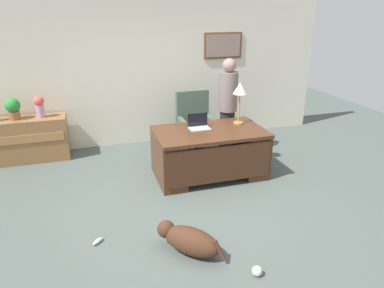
{
  "coord_description": "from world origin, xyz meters",
  "views": [
    {
      "loc": [
        -1.17,
        -4.02,
        2.52
      ],
      "look_at": [
        0.17,
        0.3,
        0.75
      ],
      "focal_mm": 32.94,
      "sensor_mm": 36.0,
      "label": 1
    }
  ],
  "objects_px": {
    "desk": "(210,152)",
    "potted_plant": "(13,108)",
    "credenza": "(22,140)",
    "vase_with_flowers": "(39,106)",
    "desk_lamp": "(240,91)",
    "dog_lying": "(189,240)",
    "person_standing": "(228,107)",
    "laptop": "(199,125)",
    "dog_toy_ball": "(257,271)",
    "dog_toy_plush": "(98,241)",
    "armchair": "(195,126)"
  },
  "relations": [
    {
      "from": "desk",
      "to": "potted_plant",
      "type": "height_order",
      "value": "potted_plant"
    },
    {
      "from": "credenza",
      "to": "vase_with_flowers",
      "type": "distance_m",
      "value": 0.69
    },
    {
      "from": "desk_lamp",
      "to": "potted_plant",
      "type": "relative_size",
      "value": 1.86
    },
    {
      "from": "dog_lying",
      "to": "vase_with_flowers",
      "type": "relative_size",
      "value": 1.87
    },
    {
      "from": "dog_lying",
      "to": "desk_lamp",
      "type": "bearing_deg",
      "value": 53.62
    },
    {
      "from": "desk_lamp",
      "to": "person_standing",
      "type": "bearing_deg",
      "value": 87.61
    },
    {
      "from": "dog_lying",
      "to": "laptop",
      "type": "relative_size",
      "value": 2.16
    },
    {
      "from": "laptop",
      "to": "dog_toy_ball",
      "type": "height_order",
      "value": "laptop"
    },
    {
      "from": "person_standing",
      "to": "dog_toy_ball",
      "type": "relative_size",
      "value": 16.26
    },
    {
      "from": "person_standing",
      "to": "desk",
      "type": "bearing_deg",
      "value": -128.83
    },
    {
      "from": "dog_toy_plush",
      "to": "desk",
      "type": "bearing_deg",
      "value": 34.95
    },
    {
      "from": "desk",
      "to": "dog_toy_ball",
      "type": "bearing_deg",
      "value": -97.72
    },
    {
      "from": "laptop",
      "to": "armchair",
      "type": "bearing_deg",
      "value": 76.63
    },
    {
      "from": "vase_with_flowers",
      "to": "dog_toy_plush",
      "type": "distance_m",
      "value": 3.01
    },
    {
      "from": "person_standing",
      "to": "dog_toy_ball",
      "type": "bearing_deg",
      "value": -106.55
    },
    {
      "from": "dog_toy_plush",
      "to": "laptop",
      "type": "bearing_deg",
      "value": 40.67
    },
    {
      "from": "person_standing",
      "to": "laptop",
      "type": "bearing_deg",
      "value": -142.64
    },
    {
      "from": "dog_toy_ball",
      "to": "vase_with_flowers",
      "type": "bearing_deg",
      "value": 120.44
    },
    {
      "from": "laptop",
      "to": "dog_toy_plush",
      "type": "xyz_separation_m",
      "value": [
        -1.68,
        -1.44,
        -0.78
      ]
    },
    {
      "from": "armchair",
      "to": "laptop",
      "type": "relative_size",
      "value": 3.51
    },
    {
      "from": "armchair",
      "to": "dog_toy_plush",
      "type": "relative_size",
      "value": 7.51
    },
    {
      "from": "desk",
      "to": "desk_lamp",
      "type": "xyz_separation_m",
      "value": [
        0.56,
        0.21,
        0.88
      ]
    },
    {
      "from": "armchair",
      "to": "potted_plant",
      "type": "relative_size",
      "value": 3.12
    },
    {
      "from": "laptop",
      "to": "dog_toy_ball",
      "type": "relative_size",
      "value": 3.02
    },
    {
      "from": "potted_plant",
      "to": "desk",
      "type": "bearing_deg",
      "value": -27.22
    },
    {
      "from": "vase_with_flowers",
      "to": "person_standing",
      "type": "bearing_deg",
      "value": -14.28
    },
    {
      "from": "desk",
      "to": "desk_lamp",
      "type": "bearing_deg",
      "value": 20.63
    },
    {
      "from": "credenza",
      "to": "vase_with_flowers",
      "type": "relative_size",
      "value": 4.05
    },
    {
      "from": "desk_lamp",
      "to": "potted_plant",
      "type": "xyz_separation_m",
      "value": [
        -3.5,
        1.3,
        -0.33
      ]
    },
    {
      "from": "potted_plant",
      "to": "dog_toy_ball",
      "type": "distance_m",
      "value": 4.69
    },
    {
      "from": "armchair",
      "to": "person_standing",
      "type": "relative_size",
      "value": 0.65
    },
    {
      "from": "credenza",
      "to": "desk",
      "type": "bearing_deg",
      "value": -27.58
    },
    {
      "from": "potted_plant",
      "to": "dog_lying",
      "type": "bearing_deg",
      "value": -57.16
    },
    {
      "from": "armchair",
      "to": "person_standing",
      "type": "distance_m",
      "value": 0.71
    },
    {
      "from": "desk_lamp",
      "to": "dog_toy_ball",
      "type": "relative_size",
      "value": 6.3
    },
    {
      "from": "credenza",
      "to": "dog_toy_ball",
      "type": "bearing_deg",
      "value": -55.62
    },
    {
      "from": "desk",
      "to": "laptop",
      "type": "height_order",
      "value": "laptop"
    },
    {
      "from": "person_standing",
      "to": "dog_toy_ball",
      "type": "distance_m",
      "value": 3.23
    },
    {
      "from": "vase_with_flowers",
      "to": "dog_toy_ball",
      "type": "height_order",
      "value": "vase_with_flowers"
    },
    {
      "from": "potted_plant",
      "to": "dog_toy_ball",
      "type": "xyz_separation_m",
      "value": [
        2.63,
        -3.78,
        -0.9
      ]
    },
    {
      "from": "laptop",
      "to": "dog_toy_ball",
      "type": "bearing_deg",
      "value": -94.17
    },
    {
      "from": "person_standing",
      "to": "dog_toy_plush",
      "type": "height_order",
      "value": "person_standing"
    },
    {
      "from": "dog_toy_plush",
      "to": "armchair",
      "type": "bearing_deg",
      "value": 50.37
    },
    {
      "from": "laptop",
      "to": "dog_lying",
      "type": "bearing_deg",
      "value": -111.06
    },
    {
      "from": "dog_lying",
      "to": "dog_toy_plush",
      "type": "distance_m",
      "value": 1.06
    },
    {
      "from": "desk_lamp",
      "to": "vase_with_flowers",
      "type": "distance_m",
      "value": 3.36
    },
    {
      "from": "dog_lying",
      "to": "desk_lamp",
      "type": "relative_size",
      "value": 1.04
    },
    {
      "from": "vase_with_flowers",
      "to": "dog_toy_plush",
      "type": "height_order",
      "value": "vase_with_flowers"
    },
    {
      "from": "dog_lying",
      "to": "potted_plant",
      "type": "xyz_separation_m",
      "value": [
        -2.08,
        3.22,
        0.8
      ]
    },
    {
      "from": "desk",
      "to": "vase_with_flowers",
      "type": "relative_size",
      "value": 4.53
    }
  ]
}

